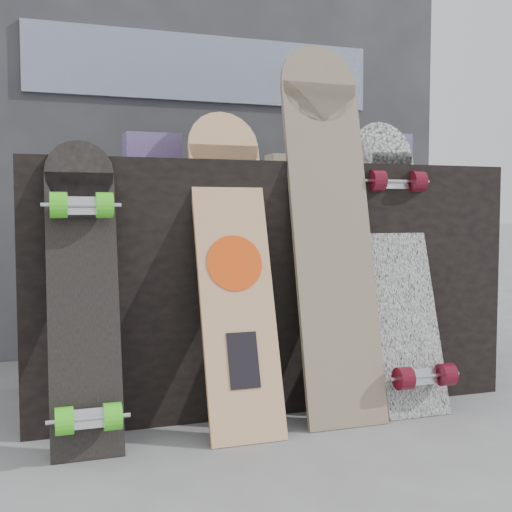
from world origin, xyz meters
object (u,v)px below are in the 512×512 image
object	(u,v)px
longboard_cascadia	(400,259)
skateboard_dark	(83,291)
longboard_geisha	(233,259)
longboard_celtic	(330,216)
vendor_table	(257,280)

from	to	relation	value
longboard_cascadia	skateboard_dark	size ratio (longest dim) A/B	1.13
longboard_geisha	longboard_cascadia	distance (m)	0.58
longboard_celtic	skateboard_dark	distance (m)	0.78
longboard_cascadia	longboard_geisha	bearing A→B (deg)	-177.25
vendor_table	skateboard_dark	distance (m)	0.75
longboard_celtic	longboard_cascadia	bearing A→B (deg)	0.99
longboard_geisha	longboard_cascadia	size ratio (longest dim) A/B	1.00
vendor_table	longboard_cascadia	distance (m)	0.51
longboard_geisha	longboard_celtic	distance (m)	0.35
longboard_cascadia	skateboard_dark	bearing A→B (deg)	-175.84
vendor_table	longboard_cascadia	bearing A→B (deg)	-41.07
vendor_table	longboard_cascadia	size ratio (longest dim) A/B	1.68
vendor_table	longboard_geisha	size ratio (longest dim) A/B	1.68
longboard_celtic	skateboard_dark	xyz separation A→B (m)	(-0.76, -0.07, -0.20)
skateboard_dark	vendor_table	bearing A→B (deg)	32.90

